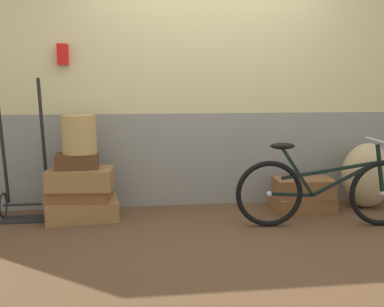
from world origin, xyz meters
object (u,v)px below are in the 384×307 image
suitcase_2 (81,179)px  suitcase_4 (302,203)px  suitcase_0 (83,209)px  bicycle (325,191)px  suitcase_3 (77,161)px  wicker_basket (79,134)px  luggage_trolley (25,184)px  suitcase_1 (79,194)px  suitcase_5 (303,187)px  burlap_sack (367,175)px

suitcase_2 → suitcase_4: (2.18, 0.02, -0.32)m
suitcase_0 → bicycle: size_ratio=0.41×
suitcase_3 → wicker_basket: wicker_basket is taller
luggage_trolley → wicker_basket: bearing=-10.6°
suitcase_0 → luggage_trolley: (-0.54, 0.11, 0.24)m
suitcase_1 → suitcase_5: suitcase_5 is taller
bicycle → wicker_basket: bearing=167.2°
bicycle → suitcase_5: bearing=91.2°
wicker_basket → suitcase_2: bearing=-85.4°
suitcase_1 → wicker_basket: (0.03, -0.00, 0.57)m
suitcase_3 → burlap_sack: 2.92m
luggage_trolley → suitcase_0: bearing=-11.1°
wicker_basket → burlap_sack: (2.88, 0.04, -0.47)m
luggage_trolley → suitcase_1: bearing=-10.7°
suitcase_1 → suitcase_2: suitcase_2 is taller
suitcase_0 → suitcase_2: bearing=-107.8°
suitcase_0 → bicycle: bicycle is taller
wicker_basket → luggage_trolley: 0.73m
suitcase_2 → suitcase_5: (2.18, 0.01, -0.15)m
suitcase_1 → wicker_basket: size_ratio=1.64×
suitcase_4 → bicycle: (0.01, -0.49, 0.25)m
suitcase_4 → burlap_sack: size_ratio=0.89×
suitcase_5 → burlap_sack: bearing=9.2°
suitcase_1 → suitcase_4: size_ratio=0.97×
suitcase_0 → suitcase_5: (2.17, -0.01, 0.15)m
suitcase_0 → suitcase_3: size_ratio=1.72×
suitcase_4 → bicycle: 0.55m
suitcase_4 → burlap_sack: (0.70, 0.05, 0.26)m
suitcase_5 → suitcase_1: bearing=-176.0°
suitcase_0 → suitcase_2: size_ratio=1.11×
suitcase_2 → wicker_basket: bearing=99.4°
suitcase_3 → suitcase_2: bearing=-2.3°
suitcase_1 → suitcase_5: 2.21m
suitcase_1 → wicker_basket: wicker_basket is taller
burlap_sack → bicycle: 0.88m
luggage_trolley → suitcase_2: bearing=-13.3°
suitcase_4 → burlap_sack: 0.75m
suitcase_1 → bicycle: 2.28m
suitcase_1 → suitcase_3: 0.32m
luggage_trolley → bicycle: size_ratio=0.82×
suitcase_3 → burlap_sack: (2.91, 0.07, -0.23)m
suitcase_0 → wicker_basket: wicker_basket is taller
suitcase_3 → suitcase_1: bearing=95.3°
suitcase_1 → luggage_trolley: 0.53m
suitcase_0 → suitcase_4: bearing=-6.7°
suitcase_1 → luggage_trolley: bearing=175.4°
luggage_trolley → burlap_sack: luggage_trolley is taller
suitcase_2 → suitcase_3: bearing=-175.8°
suitcase_0 → suitcase_1: (-0.03, 0.01, 0.15)m
bicycle → suitcase_3: bearing=168.0°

